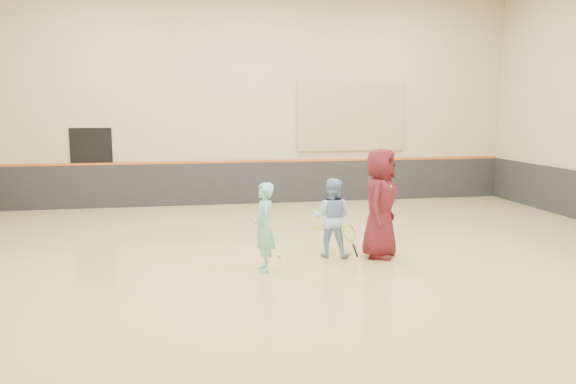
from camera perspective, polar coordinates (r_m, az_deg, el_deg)
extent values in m
cube|color=tan|center=(10.50, 1.01, -7.06)|extent=(15.00, 12.00, 0.20)
cube|color=#C9B893|center=(16.05, -3.30, 9.49)|extent=(15.00, 0.02, 6.00)
cube|color=#C9B893|center=(4.41, 17.26, 11.84)|extent=(15.00, 0.02, 6.00)
cube|color=#232326|center=(16.15, -3.21, 0.94)|extent=(14.90, 0.04, 1.20)
cube|color=#D85914|center=(16.07, -3.22, 3.13)|extent=(14.90, 0.03, 0.06)
cube|color=tan|center=(16.58, 6.47, 7.69)|extent=(3.20, 0.08, 2.00)
cube|color=black|center=(16.16, -19.27, 2.27)|extent=(1.10, 0.05, 2.20)
imported|color=#78D1C8|center=(9.38, -2.45, -3.61)|extent=(0.38, 0.56, 1.50)
imported|color=#8EB4DC|center=(10.34, 4.44, -2.61)|extent=(0.87, 0.80, 1.46)
imported|color=#55141C|center=(10.36, 9.34, -1.14)|extent=(1.07, 1.17, 2.01)
sphere|color=#B2C82E|center=(10.34, -0.93, -6.54)|extent=(0.07, 0.07, 0.07)
sphere|color=#D5EB36|center=(10.14, 10.34, 0.53)|extent=(0.07, 0.07, 0.07)
sphere|color=#B1D030|center=(13.69, -3.70, -2.83)|extent=(0.07, 0.07, 0.07)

